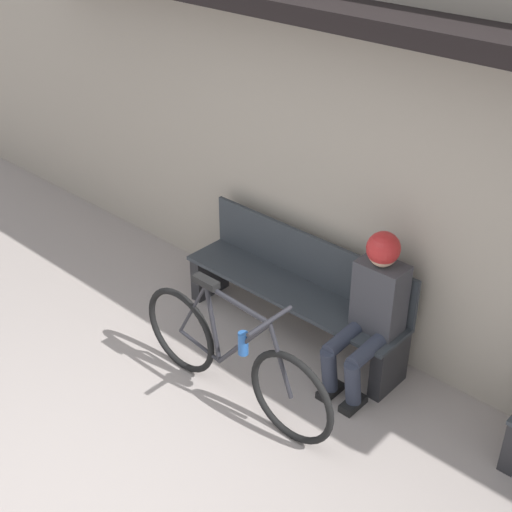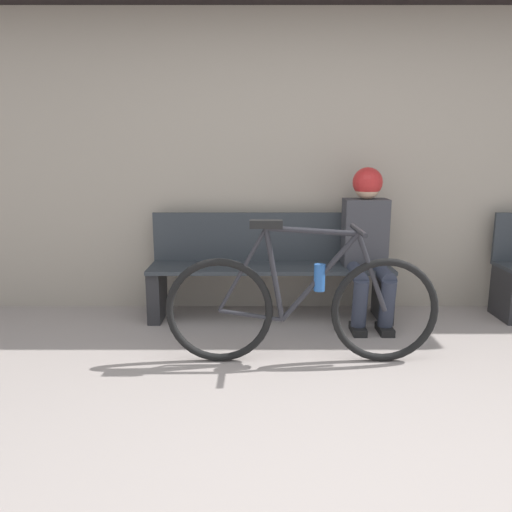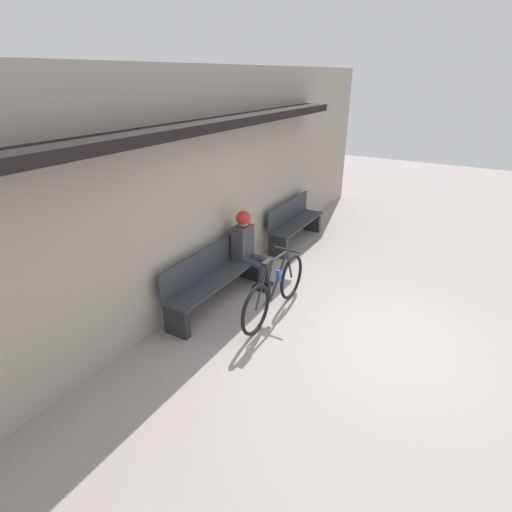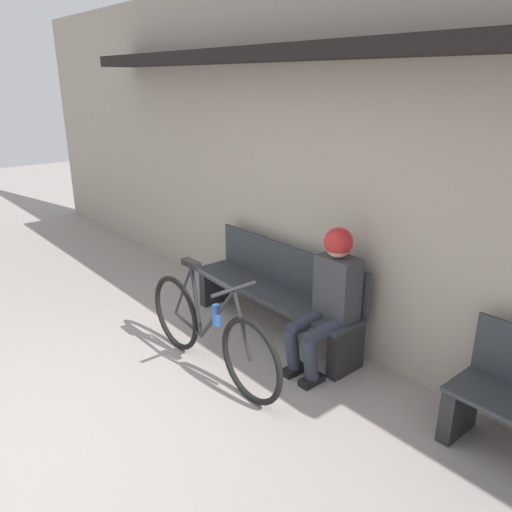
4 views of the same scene
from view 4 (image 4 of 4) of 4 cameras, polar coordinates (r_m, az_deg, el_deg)
The scene contains 5 objects.
ground_plane at distance 3.79m, azimuth -21.08°, elevation -19.30°, with size 24.00×24.00×0.00m, color gray.
storefront_wall at distance 4.40m, azimuth 7.93°, elevation 11.11°, with size 12.00×0.56×3.20m.
park_bench_near at distance 4.71m, azimuth 2.38°, elevation -4.13°, with size 1.91×0.42×0.84m.
bicycle at distance 4.09m, azimuth -5.32°, elevation -8.54°, with size 1.73×0.40×0.92m.
person_seated at distance 4.05m, azimuth 8.47°, elevation -3.99°, with size 0.34×0.59×1.21m.
Camera 4 is at (2.91, -0.78, 2.30)m, focal length 35.00 mm.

